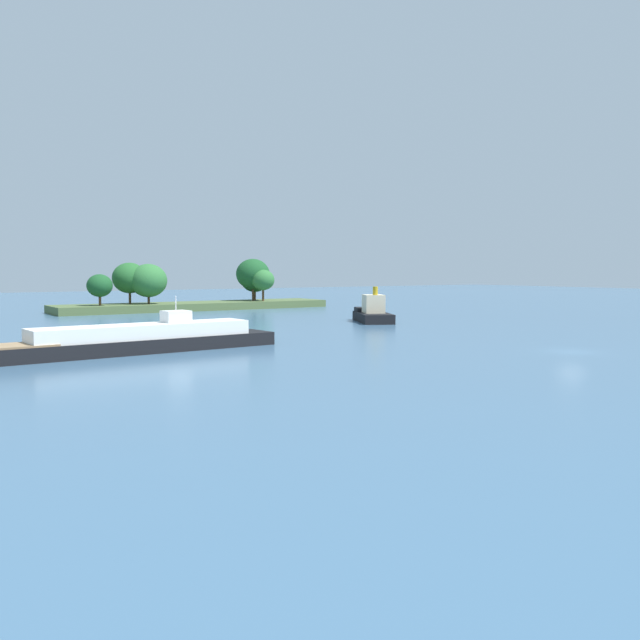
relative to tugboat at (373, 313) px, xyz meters
name	(u,v)px	position (x,y,z in m)	size (l,w,h in m)	color
ground_plane	(572,352)	(-6.73, -37.86, -1.31)	(400.00, 400.00, 0.00)	#3D607F
treeline_island	(196,290)	(-9.25, 41.65, 2.37)	(51.76, 10.59, 9.62)	#4C6038
tugboat	(373,313)	(0.00, 0.00, 0.00)	(8.39, 11.11, 5.12)	black
white_riverboat	(143,339)	(-39.30, -16.18, -0.12)	(25.90, 6.13, 5.06)	black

